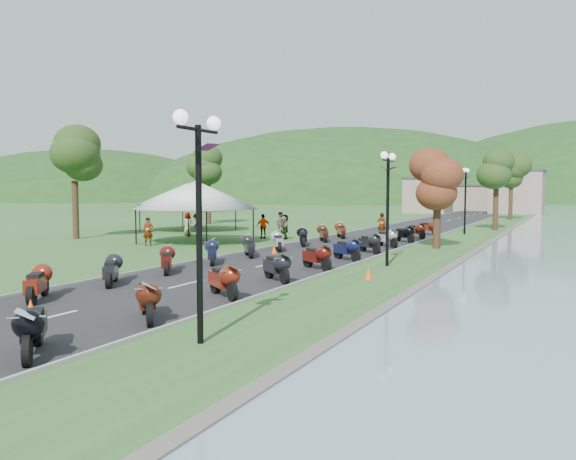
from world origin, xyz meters
The scene contains 14 objects.
road centered at (0.00, 40.00, 0.01)m, with size 7.00×120.00×0.02m, color #28282A.
hills_backdrop centered at (0.00, 200.00, 0.00)m, with size 360.00×120.00×76.00m, color #285621, non-canonical shape.
far_building centered at (-2.00, 85.00, 2.50)m, with size 18.00×16.00×5.00m, color gray.
moto_row_left centered at (-2.28, 13.43, 0.55)m, with size 2.60×37.07×1.10m, color #331411, non-canonical shape.
moto_row_right centered at (2.58, 17.33, 0.55)m, with size 2.60×40.97×1.10m, color #331411, non-canonical shape.
streetlamp_near centered at (5.07, 3.83, 2.50)m, with size 1.40×1.40×5.00m, color black, non-canonical shape.
vendor_tent_main centered at (-9.34, 23.38, 2.00)m, with size 5.36×5.36×4.00m, color white, non-canonical shape.
vendor_tent_side centered at (-16.38, 31.94, 2.00)m, with size 5.66×5.66×4.00m, color white, non-canonical shape.
tree_park_left centered at (-18.60, 21.95, 4.59)m, with size 3.30×3.30×9.18m, color #33521E, non-canonical shape.
tree_lakeside centered at (5.33, 26.58, 3.12)m, with size 2.25×2.25×6.24m, color #33521E, non-canonical shape.
pedestrian_a centered at (-10.76, 20.38, 0.00)m, with size 0.63×0.46×1.73m, color slate.
pedestrian_b centered at (-8.06, 32.59, 0.00)m, with size 0.83×0.45×1.70m, color slate.
pedestrian_c centered at (-12.42, 27.60, 0.00)m, with size 1.08×0.45×1.67m, color slate.
traffic_cone_near centered at (-0.38, 3.80, 0.27)m, with size 0.34×0.34×0.53m, color #F2590C.
Camera 1 is at (12.33, -6.15, 3.40)m, focal length 35.00 mm.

